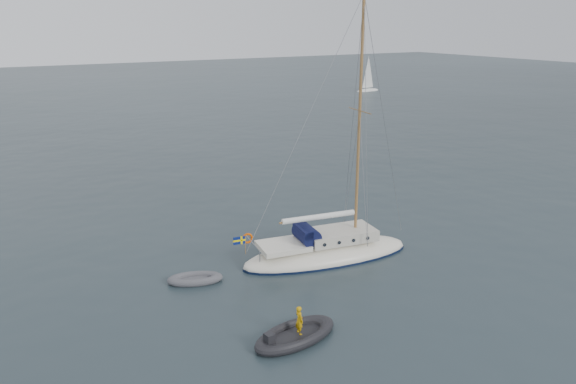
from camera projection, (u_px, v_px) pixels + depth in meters
ground at (295, 249)px, 32.11m from camera, size 300.00×300.00×0.00m
sailboat at (327, 239)px, 30.65m from camera, size 10.17×3.05×14.49m
dinghy at (195, 279)px, 28.06m from camera, size 2.77×1.25×0.40m
rib at (295, 334)px, 23.01m from camera, size 3.96×1.80×1.46m
distant_yacht_b at (368, 75)px, 102.24m from camera, size 5.26×2.80×6.96m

